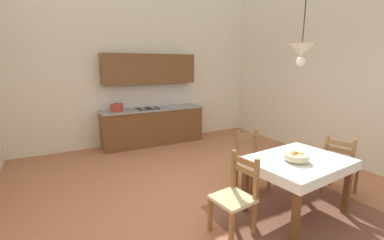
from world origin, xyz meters
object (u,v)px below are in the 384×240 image
at_px(dining_chair_tv_side, 235,197).
at_px(fruit_bowl, 296,157).
at_px(kitchen_cabinetry, 152,110).
at_px(dining_chair_kitchen_side, 251,161).
at_px(dining_chair_window_side, 340,167).
at_px(dining_table, 298,169).
at_px(pendant_lamp, 302,51).

xyz_separation_m(dining_chair_tv_side, fruit_bowl, (0.87, -0.09, 0.37)).
distance_m(kitchen_cabinetry, dining_chair_kitchen_side, 3.14).
relative_size(kitchen_cabinetry, dining_chair_window_side, 2.69).
distance_m(kitchen_cabinetry, dining_chair_window_side, 4.20).
relative_size(dining_chair_window_side, dining_chair_tv_side, 1.00).
distance_m(dining_table, dining_chair_kitchen_side, 0.86).
relative_size(kitchen_cabinetry, dining_chair_kitchen_side, 2.69).
bearing_deg(fruit_bowl, pendant_lamp, 62.42).
xyz_separation_m(dining_table, dining_chair_kitchen_side, (-0.04, 0.84, -0.18)).
xyz_separation_m(kitchen_cabinetry, dining_table, (0.60, -3.89, -0.24)).
distance_m(dining_chair_kitchen_side, fruit_bowl, 0.95).
xyz_separation_m(dining_chair_tv_side, pendant_lamp, (0.92, 0.01, 1.66)).
height_order(dining_chair_tv_side, pendant_lamp, pendant_lamp).
bearing_deg(dining_table, dining_chair_window_side, 2.01).
relative_size(dining_table, pendant_lamp, 1.67).
xyz_separation_m(dining_chair_window_side, dining_chair_tv_side, (-1.95, 0.02, 0.00)).
height_order(dining_table, dining_chair_tv_side, dining_chair_tv_side).
bearing_deg(fruit_bowl, kitchen_cabinetry, 97.43).
xyz_separation_m(fruit_bowl, pendant_lamp, (0.05, 0.10, 1.29)).
relative_size(dining_table, dining_chair_kitchen_side, 1.45).
relative_size(dining_chair_kitchen_side, dining_chair_tv_side, 1.00).
distance_m(kitchen_cabinetry, dining_table, 3.95).
height_order(dining_chair_kitchen_side, pendant_lamp, pendant_lamp).
bearing_deg(pendant_lamp, kitchen_cabinetry, 98.37).
distance_m(dining_chair_window_side, dining_chair_tv_side, 1.95).
height_order(dining_chair_window_side, dining_chair_tv_side, same).
distance_m(dining_chair_kitchen_side, pendant_lamp, 1.84).
bearing_deg(pendant_lamp, dining_table, -56.90).
distance_m(kitchen_cabinetry, fruit_bowl, 3.97).
bearing_deg(kitchen_cabinetry, dining_chair_tv_side, -95.31).
bearing_deg(fruit_bowl, dining_table, 22.95).
height_order(kitchen_cabinetry, fruit_bowl, kitchen_cabinetry).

